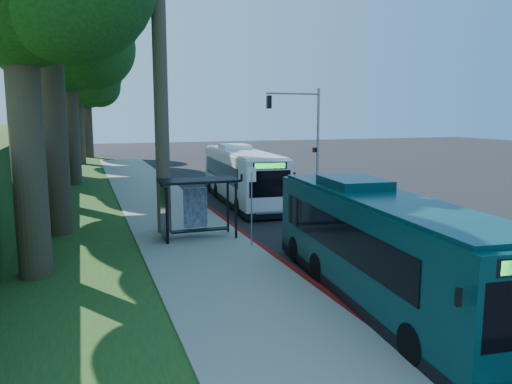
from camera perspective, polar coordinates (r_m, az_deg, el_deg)
name	(u,v)px	position (r m, az deg, el deg)	size (l,w,h in m)	color
ground	(319,215)	(26.00, 7.23, -2.66)	(140.00, 140.00, 0.00)	black
sidewalk	(179,224)	(23.69, -8.80, -3.68)	(4.50, 70.00, 0.12)	gray
red_curb	(253,240)	(20.48, -0.34, -5.55)	(0.25, 30.00, 0.13)	maroon
grass_verge	(53,213)	(28.27, -22.15, -2.25)	(8.00, 70.00, 0.06)	#234719
bus_shelter	(192,197)	(20.61, -7.32, -0.58)	(3.20, 1.51, 2.55)	black
stop_sign_pole	(252,196)	(19.01, -0.51, -0.46)	(0.35, 0.06, 3.17)	gray
traffic_signal_pole	(305,125)	(36.14, 5.65, 7.66)	(4.10, 0.30, 7.00)	gray
tree_2	(68,38)	(39.10, -20.65, 16.14)	(8.82, 8.40, 15.12)	#382B1E
tree_3	(44,32)	(47.29, -23.07, 16.49)	(10.08, 9.60, 17.28)	#382B1E
tree_4	(77,68)	(54.93, -19.76, 13.14)	(8.40, 8.00, 14.14)	#382B1E
tree_5	(87,81)	(62.87, -18.78, 11.89)	(7.35, 7.00, 12.86)	#382B1E
white_bus	(241,175)	(29.43, -1.68, 1.96)	(3.08, 11.29, 3.33)	silver
teal_bus	(379,245)	(14.32, 13.84, -5.89)	(3.32, 11.06, 3.25)	#093335
pickup	(300,191)	(29.18, 5.09, 0.06)	(2.35, 5.11, 1.42)	silver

